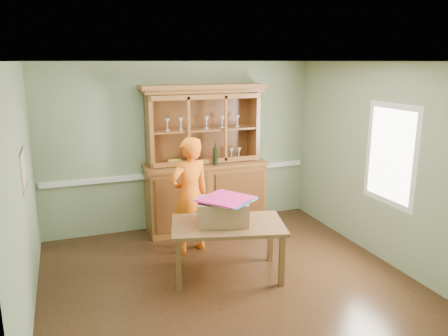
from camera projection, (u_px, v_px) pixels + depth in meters
name	position (u px, v px, depth m)	size (l,w,h in m)	color
floor	(224.00, 276.00, 5.63)	(4.50, 4.50, 0.00)	#412615
ceiling	(224.00, 61.00, 4.98)	(4.50, 4.50, 0.00)	white
wall_back	(181.00, 146.00, 7.12)	(4.50, 4.50, 0.00)	gray
wall_left	(22.00, 195.00, 4.54)	(4.00, 4.00, 0.00)	gray
wall_right	(375.00, 161.00, 6.06)	(4.00, 4.00, 0.00)	gray
wall_front	(311.00, 235.00, 3.48)	(4.50, 4.50, 0.00)	gray
chair_rail	(182.00, 173.00, 7.21)	(4.41, 0.05, 0.08)	white
framed_map	(24.00, 169.00, 4.78)	(0.03, 0.60, 0.46)	#352615
window_panel	(390.00, 155.00, 5.75)	(0.03, 0.96, 1.36)	white
china_hutch	(205.00, 179.00, 7.11)	(2.00, 0.66, 2.35)	brown
dining_table	(228.00, 230.00, 5.54)	(1.58, 1.17, 0.70)	brown
cardboard_box	(223.00, 211.00, 5.53)	(0.63, 0.51, 0.30)	#9A6E4F
kite_stack	(226.00, 199.00, 5.46)	(0.77, 0.77, 0.04)	green
person	(190.00, 195.00, 6.20)	(0.62, 0.40, 1.69)	orange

